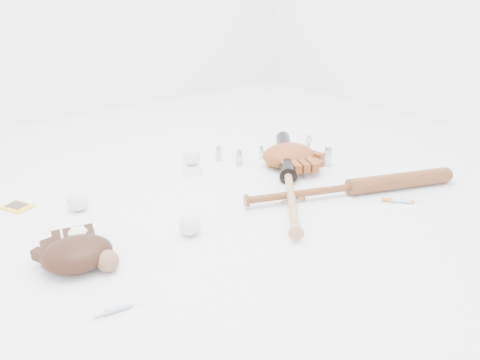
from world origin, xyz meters
TOP-DOWN VIEW (x-y plane):
  - bat_dark at (0.24, -0.00)m, footprint 0.68×0.79m
  - bat_wood at (0.36, -0.22)m, footprint 0.85×0.40m
  - glove_dark at (-0.64, -0.05)m, footprint 0.29×0.29m
  - glove_tan at (0.37, 0.13)m, footprint 0.37×0.37m
  - trading_card at (-0.68, 0.45)m, footprint 0.11×0.12m
  - pedestal at (-0.00, 0.33)m, footprint 0.09×0.09m
  - baseball_on_pedestal at (-0.00, 0.33)m, footprint 0.07×0.07m
  - baseball_left at (-0.60, 0.05)m, footprint 0.07×0.07m
  - baseball_upper at (-0.51, 0.29)m, footprint 0.08×0.08m
  - baseball_mid at (-0.29, -0.10)m, footprint 0.07×0.07m
  - baseball_aged at (-0.58, -0.12)m, footprint 0.06×0.06m
  - syringe_0 at (-0.64, -0.30)m, footprint 0.14×0.05m
  - syringe_1 at (0.13, -0.13)m, footprint 0.14×0.06m
  - syringe_2 at (0.33, 0.22)m, footprint 0.10×0.15m
  - syringe_3 at (0.45, -0.39)m, footprint 0.13×0.14m
  - syringe_4 at (0.66, 0.29)m, footprint 0.14×0.13m
  - vial_0 at (0.34, 0.28)m, footprint 0.02×0.02m
  - vial_1 at (0.17, 0.38)m, footprint 0.03×0.03m
  - vial_2 at (0.20, 0.27)m, footprint 0.03×0.03m
  - vial_3 at (0.51, 0.03)m, footprint 0.04×0.04m

SIDE VIEW (x-z plane):
  - trading_card at x=-0.68m, z-range 0.00..0.01m
  - syringe_1 at x=0.13m, z-range 0.00..0.02m
  - syringe_0 at x=-0.64m, z-range 0.00..0.02m
  - syringe_3 at x=0.45m, z-range 0.00..0.02m
  - syringe_4 at x=0.66m, z-range 0.00..0.02m
  - syringe_2 at x=0.33m, z-range 0.00..0.02m
  - pedestal at x=0.00m, z-range 0.00..0.04m
  - vial_0 at x=0.34m, z-range 0.00..0.06m
  - baseball_aged at x=-0.58m, z-range 0.00..0.06m
  - bat_wood at x=0.36m, z-range 0.00..0.07m
  - vial_1 at x=0.17m, z-range 0.00..0.07m
  - vial_2 at x=0.20m, z-range 0.00..0.07m
  - bat_dark at x=0.24m, z-range 0.00..0.07m
  - baseball_left at x=-0.60m, z-range 0.00..0.07m
  - baseball_mid at x=-0.29m, z-range 0.00..0.07m
  - baseball_upper at x=-0.51m, z-range 0.00..0.08m
  - vial_3 at x=0.51m, z-range 0.00..0.09m
  - glove_dark at x=-0.64m, z-range 0.00..0.09m
  - glove_tan at x=0.37m, z-range 0.00..0.10m
  - baseball_on_pedestal at x=0.00m, z-range 0.04..0.11m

